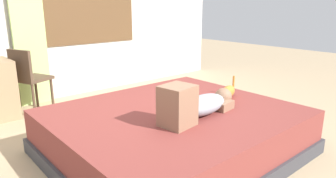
{
  "coord_description": "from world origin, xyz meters",
  "views": [
    {
      "loc": [
        -1.72,
        -2.05,
        1.4
      ],
      "look_at": [
        0.22,
        0.19,
        0.58
      ],
      "focal_mm": 32.96,
      "sensor_mm": 36.0,
      "label": 1
    }
  ],
  "objects_px": {
    "person_lying": "(198,104)",
    "cat": "(228,92)",
    "chair_by_desk": "(28,76)",
    "bed": "(174,132)"
  },
  "relations": [
    {
      "from": "person_lying",
      "to": "chair_by_desk",
      "type": "xyz_separation_m",
      "value": [
        -0.73,
        2.33,
        -0.04
      ]
    },
    {
      "from": "chair_by_desk",
      "to": "cat",
      "type": "bearing_deg",
      "value": -57.42
    },
    {
      "from": "bed",
      "to": "chair_by_desk",
      "type": "bearing_deg",
      "value": 108.01
    },
    {
      "from": "person_lying",
      "to": "chair_by_desk",
      "type": "bearing_deg",
      "value": 107.32
    },
    {
      "from": "bed",
      "to": "cat",
      "type": "bearing_deg",
      "value": -6.39
    },
    {
      "from": "cat",
      "to": "bed",
      "type": "bearing_deg",
      "value": 173.61
    },
    {
      "from": "bed",
      "to": "chair_by_desk",
      "type": "height_order",
      "value": "chair_by_desk"
    },
    {
      "from": "person_lying",
      "to": "chair_by_desk",
      "type": "relative_size",
      "value": 1.1
    },
    {
      "from": "bed",
      "to": "person_lying",
      "type": "distance_m",
      "value": 0.42
    },
    {
      "from": "person_lying",
      "to": "cat",
      "type": "xyz_separation_m",
      "value": [
        0.65,
        0.18,
        -0.05
      ]
    }
  ]
}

